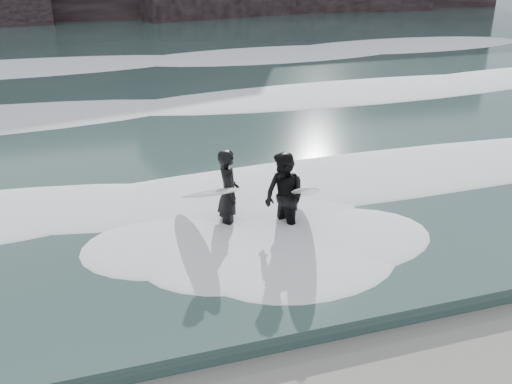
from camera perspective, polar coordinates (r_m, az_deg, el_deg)
sea at (r=32.77m, az=-14.23°, el=13.48°), size 90.00×52.00×0.30m
foam_near at (r=13.44m, az=-7.46°, el=1.09°), size 60.00×3.20×0.20m
foam_mid at (r=20.03m, az=-11.28°, el=8.44°), size 60.00×4.00×0.24m
foam_far at (r=28.79m, az=-13.64°, el=12.83°), size 60.00×4.80×0.30m
surfer_left at (r=11.39m, az=-3.17°, el=-0.13°), size 1.27×2.09×1.84m
surfer_right at (r=11.18m, az=3.03°, el=-0.56°), size 1.43×2.00×1.84m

